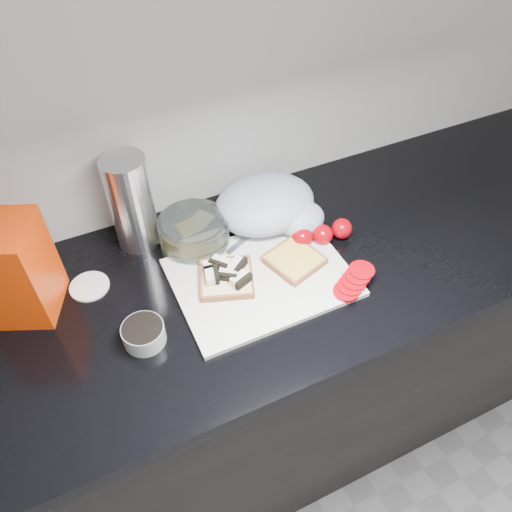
{
  "coord_description": "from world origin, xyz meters",
  "views": [
    {
      "loc": [
        -0.23,
        0.48,
        1.78
      ],
      "look_at": [
        0.1,
        1.2,
        0.95
      ],
      "focal_mm": 35.0,
      "sensor_mm": 36.0,
      "label": 1
    }
  ],
  "objects_px": {
    "glass_bowl": "(194,233)",
    "steel_canister": "(132,203)",
    "bread_bag": "(10,270)",
    "cutting_board": "(261,277)"
  },
  "relations": [
    {
      "from": "glass_bowl",
      "to": "steel_canister",
      "type": "distance_m",
      "value": 0.17
    },
    {
      "from": "glass_bowl",
      "to": "bread_bag",
      "type": "relative_size",
      "value": 0.74
    },
    {
      "from": "cutting_board",
      "to": "bread_bag",
      "type": "bearing_deg",
      "value": 163.15
    },
    {
      "from": "cutting_board",
      "to": "glass_bowl",
      "type": "distance_m",
      "value": 0.21
    },
    {
      "from": "cutting_board",
      "to": "bread_bag",
      "type": "height_order",
      "value": "bread_bag"
    },
    {
      "from": "bread_bag",
      "to": "steel_canister",
      "type": "bearing_deg",
      "value": 41.59
    },
    {
      "from": "bread_bag",
      "to": "cutting_board",
      "type": "bearing_deg",
      "value": 6.51
    },
    {
      "from": "cutting_board",
      "to": "bread_bag",
      "type": "xyz_separation_m",
      "value": [
        -0.5,
        0.15,
        0.11
      ]
    },
    {
      "from": "bread_bag",
      "to": "steel_canister",
      "type": "relative_size",
      "value": 0.95
    },
    {
      "from": "glass_bowl",
      "to": "bread_bag",
      "type": "xyz_separation_m",
      "value": [
        -0.41,
        -0.03,
        0.08
      ]
    }
  ]
}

